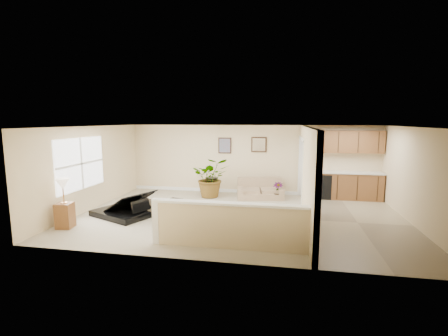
% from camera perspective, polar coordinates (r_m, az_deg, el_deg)
% --- Properties ---
extents(floor, '(9.00, 9.00, 0.00)m').
position_cam_1_polar(floor, '(9.20, 2.65, -8.49)').
color(floor, '#C3B698').
rests_on(floor, ground).
extents(back_wall, '(9.00, 0.04, 2.50)m').
position_cam_1_polar(back_wall, '(11.87, 4.68, 1.50)').
color(back_wall, beige).
rests_on(back_wall, floor).
extents(front_wall, '(9.00, 0.04, 2.50)m').
position_cam_1_polar(front_wall, '(6.02, -1.22, -5.29)').
color(front_wall, beige).
rests_on(front_wall, floor).
extents(left_wall, '(0.04, 6.00, 2.50)m').
position_cam_1_polar(left_wall, '(10.51, -22.39, -0.01)').
color(left_wall, beige).
rests_on(left_wall, floor).
extents(right_wall, '(0.04, 6.00, 2.50)m').
position_cam_1_polar(right_wall, '(9.44, 30.90, -1.47)').
color(right_wall, beige).
rests_on(right_wall, floor).
extents(ceiling, '(9.00, 6.00, 0.04)m').
position_cam_1_polar(ceiling, '(8.80, 2.76, 7.27)').
color(ceiling, white).
rests_on(ceiling, back_wall).
extents(kitchen_vinyl, '(2.70, 6.00, 0.01)m').
position_cam_1_polar(kitchen_vinyl, '(9.33, 22.43, -8.87)').
color(kitchen_vinyl, '#9B8C69').
rests_on(kitchen_vinyl, floor).
extents(interior_partition, '(0.18, 5.99, 2.50)m').
position_cam_1_polar(interior_partition, '(9.11, 14.21, -1.03)').
color(interior_partition, beige).
rests_on(interior_partition, floor).
extents(pony_half_wall, '(3.42, 0.22, 1.00)m').
position_cam_1_polar(pony_half_wall, '(6.87, 0.63, -9.89)').
color(pony_half_wall, beige).
rests_on(pony_half_wall, floor).
extents(left_window, '(0.05, 2.15, 1.45)m').
position_cam_1_polar(left_window, '(10.07, -23.91, 0.70)').
color(left_window, white).
rests_on(left_window, left_wall).
extents(wall_art_left, '(0.48, 0.04, 0.58)m').
position_cam_1_polar(wall_art_left, '(11.92, 0.14, 3.97)').
color(wall_art_left, '#3A2315').
rests_on(wall_art_left, back_wall).
extents(wall_mirror, '(0.55, 0.04, 0.55)m').
position_cam_1_polar(wall_mirror, '(11.76, 6.16, 4.11)').
color(wall_mirror, '#3A2315').
rests_on(wall_mirror, back_wall).
extents(kitchen_cabinets, '(2.36, 0.65, 2.33)m').
position_cam_1_polar(kitchen_cabinets, '(11.77, 20.17, -0.92)').
color(kitchen_cabinets, brown).
rests_on(kitchen_cabinets, floor).
extents(piano, '(2.27, 2.22, 1.50)m').
position_cam_1_polar(piano, '(9.73, -16.68, -4.09)').
color(piano, black).
rests_on(piano, floor).
extents(piano_bench, '(0.61, 0.84, 0.50)m').
position_cam_1_polar(piano_bench, '(9.04, -9.54, -7.25)').
color(piano_bench, black).
rests_on(piano_bench, floor).
extents(loveseat, '(1.70, 1.13, 0.89)m').
position_cam_1_polar(loveseat, '(11.31, 6.38, -3.55)').
color(loveseat, tan).
rests_on(loveseat, floor).
extents(accent_table, '(0.45, 0.45, 0.66)m').
position_cam_1_polar(accent_table, '(11.56, -2.18, -2.84)').
color(accent_table, black).
rests_on(accent_table, floor).
extents(palm_plant, '(1.48, 1.36, 1.39)m').
position_cam_1_polar(palm_plant, '(11.32, -2.25, -1.72)').
color(palm_plant, black).
rests_on(palm_plant, floor).
extents(small_plant, '(0.38, 0.38, 0.61)m').
position_cam_1_polar(small_plant, '(11.09, 9.41, -4.28)').
color(small_plant, black).
rests_on(small_plant, floor).
extents(lamp_stand, '(0.42, 0.42, 1.25)m').
position_cam_1_polar(lamp_stand, '(9.04, -26.27, -6.19)').
color(lamp_stand, brown).
rests_on(lamp_stand, floor).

